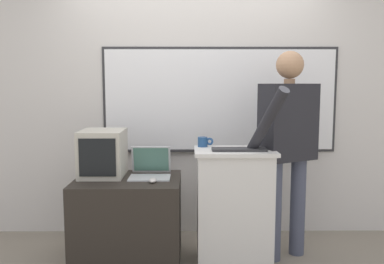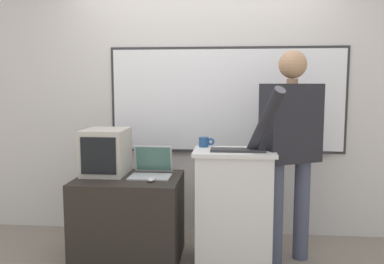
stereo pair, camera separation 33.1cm
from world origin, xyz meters
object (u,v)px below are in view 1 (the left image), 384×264
at_px(wireless_keyboard, 239,149).
at_px(crt_monitor, 103,153).
at_px(lectern_podium, 234,207).
at_px(laptop, 151,167).
at_px(side_desk, 129,221).
at_px(person_presenter, 288,138).
at_px(coffee_mug, 203,142).
at_px(computer_mouse_by_laptop, 153,180).

distance_m(wireless_keyboard, crt_monitor, 1.14).
xyz_separation_m(lectern_podium, laptop, (-0.69, 0.13, 0.31)).
relative_size(side_desk, laptop, 2.54).
relative_size(person_presenter, coffee_mug, 13.36).
bearing_deg(lectern_podium, wireless_keyboard, -62.79).
distance_m(side_desk, wireless_keyboard, 1.09).
xyz_separation_m(side_desk, wireless_keyboard, (0.90, -0.08, 0.61)).
bearing_deg(wireless_keyboard, coffee_mug, 143.46).
bearing_deg(lectern_podium, computer_mouse_by_laptop, -170.77).
bearing_deg(wireless_keyboard, lectern_podium, 117.21).
distance_m(laptop, coffee_mug, 0.49).
height_order(lectern_podium, computer_mouse_by_laptop, lectern_podium).
bearing_deg(computer_mouse_by_laptop, crt_monitor, 151.22).
bearing_deg(side_desk, coffee_mug, 10.86).
relative_size(person_presenter, crt_monitor, 4.16).
xyz_separation_m(wireless_keyboard, computer_mouse_by_laptop, (-0.68, -0.05, -0.24)).
relative_size(side_desk, crt_monitor, 2.03).
distance_m(laptop, crt_monitor, 0.42).
bearing_deg(crt_monitor, side_desk, -25.40).
xyz_separation_m(side_desk, computer_mouse_by_laptop, (0.22, -0.14, 0.37)).
bearing_deg(laptop, crt_monitor, 179.16).
bearing_deg(crt_monitor, lectern_podium, -6.99).
relative_size(person_presenter, computer_mouse_by_laptop, 17.52).
height_order(lectern_podium, wireless_keyboard, wireless_keyboard).
xyz_separation_m(laptop, crt_monitor, (-0.40, 0.01, 0.12)).
bearing_deg(coffee_mug, side_desk, -169.14).
bearing_deg(laptop, side_desk, -151.01).
distance_m(lectern_podium, coffee_mug, 0.59).
bearing_deg(lectern_podium, coffee_mug, 148.89).
bearing_deg(lectern_podium, person_presenter, 14.10).
bearing_deg(coffee_mug, computer_mouse_by_laptop, -147.93).
xyz_separation_m(laptop, coffee_mug, (0.45, 0.02, 0.21)).
xyz_separation_m(lectern_podium, computer_mouse_by_laptop, (-0.65, -0.11, 0.25)).
height_order(lectern_podium, person_presenter, person_presenter).
bearing_deg(crt_monitor, person_presenter, -0.70).
height_order(person_presenter, coffee_mug, person_presenter).
bearing_deg(person_presenter, laptop, 152.00).
relative_size(laptop, crt_monitor, 0.80).
distance_m(side_desk, laptop, 0.48).
xyz_separation_m(person_presenter, wireless_keyboard, (-0.43, -0.17, -0.07)).
bearing_deg(crt_monitor, laptop, -0.84).
distance_m(side_desk, person_presenter, 1.49).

